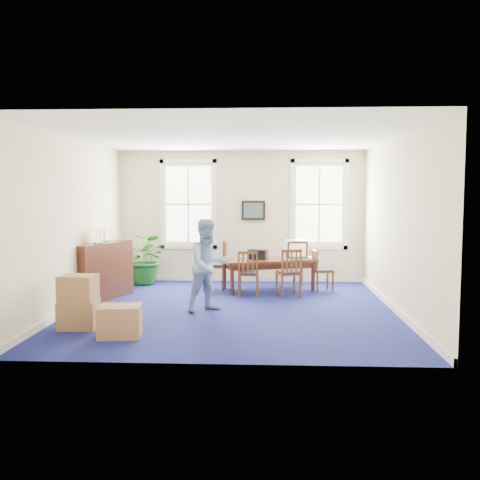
{
  "coord_description": "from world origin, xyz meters",
  "views": [
    {
      "loc": [
        0.61,
        -9.85,
        2.17
      ],
      "look_at": [
        0.1,
        0.6,
        1.25
      ],
      "focal_mm": 40.0,
      "sensor_mm": 36.0,
      "label": 1
    }
  ],
  "objects_px": {
    "crt_tv": "(295,249)",
    "credenza": "(102,269)",
    "man": "(208,265)",
    "potted_plant": "(146,259)",
    "conference_table": "(268,275)",
    "cardboard_boxes": "(95,299)",
    "chair_near_left": "(249,273)"
  },
  "relations": [
    {
      "from": "potted_plant",
      "to": "credenza",
      "type": "bearing_deg",
      "value": -105.75
    },
    {
      "from": "conference_table",
      "to": "cardboard_boxes",
      "type": "bearing_deg",
      "value": -146.7
    },
    {
      "from": "chair_near_left",
      "to": "conference_table",
      "type": "bearing_deg",
      "value": -119.28
    },
    {
      "from": "chair_near_left",
      "to": "man",
      "type": "bearing_deg",
      "value": 67.1
    },
    {
      "from": "chair_near_left",
      "to": "man",
      "type": "xyz_separation_m",
      "value": [
        -0.69,
        -1.5,
        0.36
      ]
    },
    {
      "from": "crt_tv",
      "to": "cardboard_boxes",
      "type": "bearing_deg",
      "value": -143.57
    },
    {
      "from": "credenza",
      "to": "potted_plant",
      "type": "bearing_deg",
      "value": 95.02
    },
    {
      "from": "crt_tv",
      "to": "chair_near_left",
      "type": "height_order",
      "value": "crt_tv"
    },
    {
      "from": "conference_table",
      "to": "crt_tv",
      "type": "height_order",
      "value": "crt_tv"
    },
    {
      "from": "man",
      "to": "potted_plant",
      "type": "bearing_deg",
      "value": 85.79
    },
    {
      "from": "crt_tv",
      "to": "credenza",
      "type": "distance_m",
      "value": 4.21
    },
    {
      "from": "chair_near_left",
      "to": "man",
      "type": "height_order",
      "value": "man"
    },
    {
      "from": "chair_near_left",
      "to": "cardboard_boxes",
      "type": "distance_m",
      "value": 3.66
    },
    {
      "from": "man",
      "to": "credenza",
      "type": "relative_size",
      "value": 1.09
    },
    {
      "from": "conference_table",
      "to": "credenza",
      "type": "bearing_deg",
      "value": -178.43
    },
    {
      "from": "conference_table",
      "to": "cardboard_boxes",
      "type": "relative_size",
      "value": 1.29
    },
    {
      "from": "crt_tv",
      "to": "credenza",
      "type": "bearing_deg",
      "value": -172.25
    },
    {
      "from": "crt_tv",
      "to": "potted_plant",
      "type": "xyz_separation_m",
      "value": [
        -3.51,
        0.6,
        -0.31
      ]
    },
    {
      "from": "crt_tv",
      "to": "credenza",
      "type": "xyz_separation_m",
      "value": [
        -4.02,
        -1.22,
        -0.3
      ]
    },
    {
      "from": "conference_table",
      "to": "potted_plant",
      "type": "distance_m",
      "value": 2.98
    },
    {
      "from": "man",
      "to": "credenza",
      "type": "height_order",
      "value": "man"
    },
    {
      "from": "man",
      "to": "potted_plant",
      "type": "relative_size",
      "value": 1.4
    },
    {
      "from": "conference_table",
      "to": "chair_near_left",
      "type": "bearing_deg",
      "value": -138.42
    },
    {
      "from": "cardboard_boxes",
      "to": "chair_near_left",
      "type": "bearing_deg",
      "value": 48.92
    },
    {
      "from": "man",
      "to": "cardboard_boxes",
      "type": "bearing_deg",
      "value": 179.71
    },
    {
      "from": "man",
      "to": "cardboard_boxes",
      "type": "height_order",
      "value": "man"
    },
    {
      "from": "man",
      "to": "cardboard_boxes",
      "type": "relative_size",
      "value": 1.07
    },
    {
      "from": "man",
      "to": "cardboard_boxes",
      "type": "xyz_separation_m",
      "value": [
        -1.72,
        -1.26,
        -0.4
      ]
    },
    {
      "from": "conference_table",
      "to": "man",
      "type": "relative_size",
      "value": 1.21
    },
    {
      "from": "crt_tv",
      "to": "man",
      "type": "bearing_deg",
      "value": -136.49
    },
    {
      "from": "man",
      "to": "credenza",
      "type": "xyz_separation_m",
      "value": [
        -2.31,
        1.02,
        -0.24
      ]
    },
    {
      "from": "credenza",
      "to": "potted_plant",
      "type": "height_order",
      "value": "credenza"
    }
  ]
}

